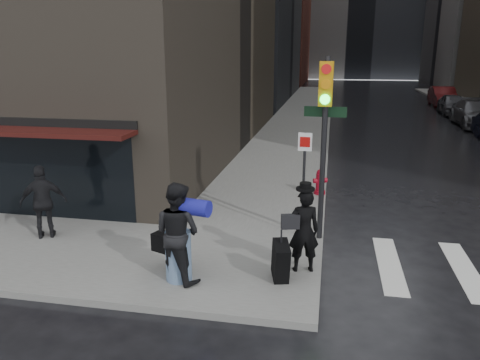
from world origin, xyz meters
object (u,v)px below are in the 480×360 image
object	(u,v)px
man_jeans	(178,232)
parked_car_4	(453,104)
parked_car_3	(475,113)
parked_car_5	(443,97)
man_overcoat	(299,236)
man_greycoat	(43,202)
traffic_light	(323,126)
fire_hydrant	(320,183)

from	to	relation	value
man_jeans	parked_car_4	size ratio (longest dim) A/B	0.46
parked_car_3	parked_car_5	world-z (taller)	parked_car_5
man_jeans	parked_car_3	size ratio (longest dim) A/B	0.37
man_jeans	parked_car_3	xyz separation A→B (m)	(11.85, 23.55, -0.36)
man_overcoat	man_jeans	xyz separation A→B (m)	(-2.36, -0.76, 0.20)
man_greycoat	parked_car_3	bearing A→B (deg)	-152.37
traffic_light	fire_hydrant	distance (m)	4.57
traffic_light	parked_car_4	world-z (taller)	traffic_light
man_overcoat	man_greycoat	distance (m)	6.36
parked_car_5	traffic_light	bearing A→B (deg)	-105.18
parked_car_3	man_overcoat	bearing A→B (deg)	-112.11
parked_car_4	parked_car_5	size ratio (longest dim) A/B	0.89
man_overcoat	man_jeans	bearing A→B (deg)	2.95
man_greycoat	parked_car_5	world-z (taller)	man_greycoat
fire_hydrant	parked_car_3	world-z (taller)	parked_car_3
traffic_light	fire_hydrant	world-z (taller)	traffic_light
parked_car_4	parked_car_5	xyz separation A→B (m)	(0.45, 5.65, 0.07)
man_jeans	parked_car_4	world-z (taller)	man_jeans
fire_hydrant	man_greycoat	bearing A→B (deg)	-142.84
man_overcoat	man_jeans	distance (m)	2.49
parked_car_4	man_overcoat	bearing A→B (deg)	-105.11
traffic_light	man_greycoat	bearing A→B (deg)	-167.55
fire_hydrant	man_overcoat	bearing A→B (deg)	-92.86
traffic_light	parked_car_3	world-z (taller)	traffic_light
man_jeans	parked_car_5	size ratio (longest dim) A/B	0.41
man_jeans	parked_car_4	distance (m)	31.50
man_overcoat	traffic_light	xyz separation A→B (m)	(0.34, 1.90, 2.01)
traffic_light	man_jeans	bearing A→B (deg)	-132.85
fire_hydrant	parked_car_4	world-z (taller)	parked_car_4
fire_hydrant	parked_car_5	bearing A→B (deg)	71.30
man_jeans	traffic_light	xyz separation A→B (m)	(2.70, 2.66, 1.80)
man_greycoat	parked_car_4	size ratio (longest dim) A/B	0.41
man_greycoat	parked_car_4	bearing A→B (deg)	-146.35
man_greycoat	fire_hydrant	size ratio (longest dim) A/B	2.24
parked_car_3	parked_car_4	world-z (taller)	parked_car_3
traffic_light	parked_car_4	size ratio (longest dim) A/B	0.98
parked_car_3	fire_hydrant	bearing A→B (deg)	-117.88
traffic_light	parked_car_5	distance (m)	33.65
traffic_light	man_overcoat	bearing A→B (deg)	-97.68
man_jeans	parked_car_3	world-z (taller)	man_jeans
man_jeans	parked_car_5	distance (m)	36.94
traffic_light	parked_car_4	xyz separation A→B (m)	(9.09, 26.54, -2.22)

